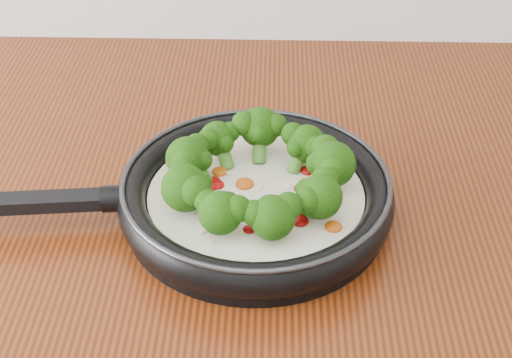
{
  "coord_description": "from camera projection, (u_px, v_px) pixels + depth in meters",
  "views": [
    {
      "loc": [
        0.15,
        0.38,
        1.43
      ],
      "look_at": [
        0.13,
        1.05,
        0.95
      ],
      "focal_mm": 53.38,
      "sensor_mm": 36.0,
      "label": 1
    }
  ],
  "objects": [
    {
      "name": "skillet",
      "position": [
        254.0,
        192.0,
        0.83
      ],
      "size": [
        0.48,
        0.33,
        0.09
      ],
      "color": "black",
      "rests_on": "counter"
    }
  ]
}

